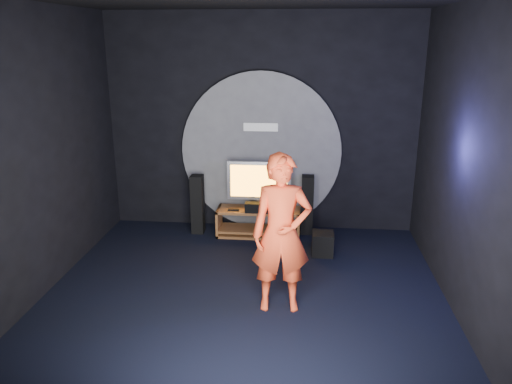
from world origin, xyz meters
TOP-DOWN VIEW (x-y plane):
  - floor at (0.00, 0.00)m, footprint 5.00×5.00m
  - back_wall at (0.00, 2.50)m, footprint 5.00×0.04m
  - front_wall at (0.00, -2.50)m, footprint 5.00×0.04m
  - left_wall at (-2.50, 0.00)m, footprint 0.04×5.00m
  - right_wall at (2.50, 0.00)m, footprint 0.04×5.00m
  - wall_disc_panel at (0.00, 2.44)m, footprint 2.60×0.11m
  - media_console at (0.01, 2.05)m, footprint 1.34×0.45m
  - tv at (-0.00, 2.12)m, footprint 1.02×0.22m
  - center_speaker at (-0.00, 1.90)m, footprint 0.40×0.15m
  - remote at (-0.39, 1.93)m, footprint 0.18×0.05m
  - tower_speaker_left at (-1.01, 2.09)m, footprint 0.19×0.22m
  - tower_speaker_right at (0.78, 2.23)m, footprint 0.19×0.22m
  - subwoofer at (1.01, 1.38)m, footprint 0.31×0.31m
  - player at (0.47, -0.18)m, footprint 0.72×0.51m

SIDE VIEW (x-z plane):
  - floor at x=0.00m, z-range 0.00..0.00m
  - subwoofer at x=1.01m, z-range 0.00..0.34m
  - media_console at x=0.01m, z-range -0.03..0.42m
  - remote at x=-0.39m, z-range 0.45..0.47m
  - tower_speaker_left at x=-1.01m, z-range 0.00..0.97m
  - tower_speaker_right at x=0.78m, z-range 0.00..0.97m
  - center_speaker at x=0.00m, z-range 0.45..0.60m
  - tv at x=0.00m, z-range 0.49..1.25m
  - player at x=0.47m, z-range 0.00..1.88m
  - wall_disc_panel at x=0.00m, z-range 0.00..2.60m
  - back_wall at x=0.00m, z-range 0.00..3.50m
  - front_wall at x=0.00m, z-range 0.00..3.50m
  - left_wall at x=-2.50m, z-range 0.00..3.50m
  - right_wall at x=2.50m, z-range 0.00..3.50m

